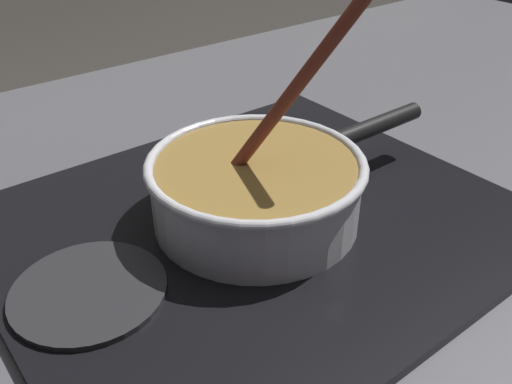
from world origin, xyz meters
TOP-DOWN VIEW (x-y plane):
  - ground at (0.00, 0.00)m, footprint 2.40×1.60m
  - hob_plate at (0.02, 0.19)m, footprint 0.56×0.48m
  - burner_ring at (0.02, 0.19)m, footprint 0.19×0.19m
  - spare_burner at (-0.18, 0.19)m, footprint 0.15×0.15m
  - cooking_pan at (0.02, 0.19)m, footprint 0.38×0.24m

SIDE VIEW (x-z plane):
  - ground at x=0.00m, z-range -0.04..0.00m
  - hob_plate at x=0.02m, z-range 0.00..0.01m
  - spare_burner at x=-0.18m, z-range 0.01..0.02m
  - burner_ring at x=0.02m, z-range 0.01..0.02m
  - cooking_pan at x=0.02m, z-range -0.08..0.19m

